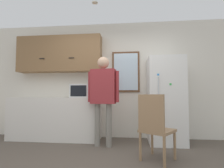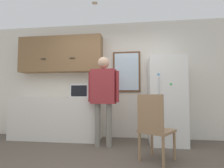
{
  "view_description": "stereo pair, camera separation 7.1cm",
  "coord_description": "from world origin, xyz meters",
  "px_view_note": "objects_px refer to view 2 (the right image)",
  "views": [
    {
      "loc": [
        0.47,
        -2.22,
        0.99
      ],
      "look_at": [
        0.13,
        1.03,
        1.19
      ],
      "focal_mm": 28.0,
      "sensor_mm": 36.0,
      "label": 1
    },
    {
      "loc": [
        0.54,
        -2.21,
        0.99
      ],
      "look_at": [
        0.13,
        1.03,
        1.19
      ],
      "focal_mm": 28.0,
      "sensor_mm": 36.0,
      "label": 2
    }
  ],
  "objects_px": {
    "person": "(103,91)",
    "chair": "(154,125)",
    "microwave": "(83,91)",
    "refrigerator": "(166,100)"
  },
  "relations": [
    {
      "from": "microwave",
      "to": "chair",
      "type": "bearing_deg",
      "value": -37.02
    },
    {
      "from": "refrigerator",
      "to": "chair",
      "type": "distance_m",
      "value": 1.16
    },
    {
      "from": "person",
      "to": "chair",
      "type": "relative_size",
      "value": 1.75
    },
    {
      "from": "refrigerator",
      "to": "microwave",
      "type": "bearing_deg",
      "value": 179.77
    },
    {
      "from": "microwave",
      "to": "person",
      "type": "relative_size",
      "value": 0.28
    },
    {
      "from": "microwave",
      "to": "refrigerator",
      "type": "relative_size",
      "value": 0.27
    },
    {
      "from": "person",
      "to": "chair",
      "type": "distance_m",
      "value": 1.24
    },
    {
      "from": "microwave",
      "to": "chair",
      "type": "xyz_separation_m",
      "value": [
        1.4,
        -1.05,
        -0.53
      ]
    },
    {
      "from": "chair",
      "to": "microwave",
      "type": "bearing_deg",
      "value": -2.78
    },
    {
      "from": "person",
      "to": "chair",
      "type": "height_order",
      "value": "person"
    }
  ]
}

